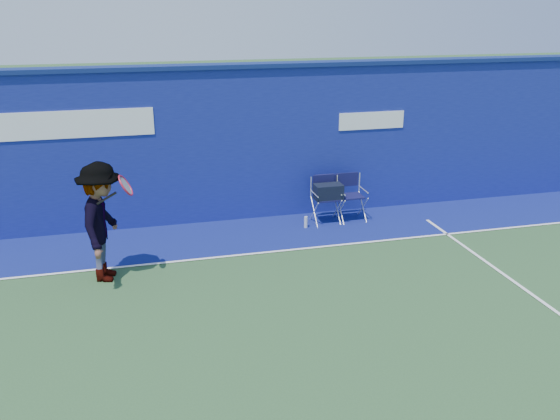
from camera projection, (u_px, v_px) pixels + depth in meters
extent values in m
plane|color=#2B4E29|center=(248.00, 361.00, 7.29)|extent=(80.00, 80.00, 0.00)
cube|color=navy|center=(194.00, 148.00, 11.55)|extent=(24.00, 0.40, 3.00)
cube|color=navy|center=(190.00, 67.00, 11.04)|extent=(24.00, 0.50, 0.08)
cube|color=white|center=(24.00, 127.00, 10.46)|extent=(4.50, 0.02, 0.50)
cube|color=white|center=(372.00, 121.00, 12.06)|extent=(1.40, 0.02, 0.35)
cube|color=navy|center=(205.00, 239.00, 11.04)|extent=(24.00, 1.80, 0.01)
cube|color=white|center=(212.00, 258.00, 10.21)|extent=(24.00, 0.06, 0.01)
cube|color=#11113F|center=(328.00, 199.00, 11.74)|extent=(0.48, 0.41, 0.03)
cube|color=silver|center=(324.00, 185.00, 11.89)|extent=(0.55, 0.02, 0.40)
cube|color=#11113F|center=(324.00, 182.00, 11.86)|extent=(0.48, 0.03, 0.28)
cube|color=black|center=(328.00, 192.00, 11.66)|extent=(0.55, 0.32, 0.30)
cube|color=#11113F|center=(324.00, 180.00, 11.85)|extent=(0.40, 0.06, 0.22)
cube|color=#11113F|center=(350.00, 196.00, 11.87)|extent=(0.49, 0.41, 0.03)
cube|color=silver|center=(347.00, 183.00, 12.03)|extent=(0.55, 0.02, 0.40)
cube|color=#11113F|center=(347.00, 180.00, 12.00)|extent=(0.49, 0.03, 0.28)
cylinder|color=silver|center=(306.00, 222.00, 11.57)|extent=(0.07, 0.07, 0.23)
imported|color=#EA4738|center=(102.00, 222.00, 9.19)|extent=(0.93, 1.34, 1.91)
torus|color=#B0172B|center=(126.00, 185.00, 8.97)|extent=(0.25, 0.39, 0.34)
cylinder|color=gray|center=(126.00, 185.00, 8.97)|extent=(0.20, 0.33, 0.27)
cylinder|color=black|center=(107.00, 198.00, 8.92)|extent=(0.32, 0.07, 0.20)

